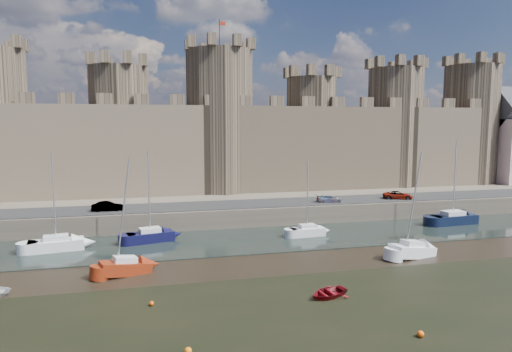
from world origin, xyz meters
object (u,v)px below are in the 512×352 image
object	(u,v)px
sailboat_2	(307,230)
sailboat_5	(412,250)
car_1	(107,207)
car_3	(398,195)
sailboat_1	(150,236)
sailboat_4	(125,266)
car_2	(329,199)
sailboat_0	(56,244)
sailboat_3	(453,218)

from	to	relation	value
sailboat_2	sailboat_5	bearing A→B (deg)	-57.81
car_1	car_3	bearing A→B (deg)	-89.96
sailboat_1	car_3	bearing A→B (deg)	-2.11
sailboat_1	sailboat_5	xyz separation A→B (m)	(26.11, -12.31, -0.05)
sailboat_2	sailboat_1	bearing A→B (deg)	171.89
sailboat_1	sailboat_4	distance (m)	11.27
car_2	sailboat_1	size ratio (longest dim) A/B	0.35
sailboat_0	sailboat_3	distance (m)	50.10
sailboat_0	sailboat_4	xyz separation A→B (m)	(7.54, -9.76, -0.04)
car_1	sailboat_2	bearing A→B (deg)	-110.25
sailboat_4	car_1	bearing A→B (deg)	79.46
sailboat_5	sailboat_1	bearing A→B (deg)	141.13
car_2	sailboat_2	size ratio (longest dim) A/B	0.41
car_3	sailboat_3	distance (m)	8.47
car_3	sailboat_1	bearing A→B (deg)	120.77
sailboat_4	car_3	bearing A→B (deg)	5.91
car_2	sailboat_1	bearing A→B (deg)	115.57
sailboat_1	sailboat_2	size ratio (longest dim) A/B	1.15
car_3	sailboat_4	size ratio (longest dim) A/B	0.41
car_3	sailboat_0	size ratio (longest dim) A/B	0.41
sailboat_0	sailboat_5	world-z (taller)	sailboat_5
car_2	sailboat_4	xyz separation A→B (m)	(-27.35, -17.82, -2.27)
sailboat_3	sailboat_0	bearing A→B (deg)	177.26
sailboat_5	sailboat_0	bearing A→B (deg)	149.31
sailboat_3	sailboat_4	size ratio (longest dim) A/B	1.07
car_2	sailboat_3	world-z (taller)	sailboat_3
car_1	sailboat_2	size ratio (longest dim) A/B	0.43
car_2	sailboat_1	xyz separation A→B (m)	(-25.01, -6.80, -2.22)
car_1	sailboat_5	distance (m)	36.99
car_2	car_3	world-z (taller)	car_3
car_3	sailboat_2	world-z (taller)	sailboat_2
car_2	sailboat_5	bearing A→B (deg)	-166.35
car_2	sailboat_2	xyz separation A→B (m)	(-6.42, -8.45, -2.28)
car_1	car_3	xyz separation A→B (m)	(41.16, -0.29, -0.05)
car_1	sailboat_0	xyz separation A→B (m)	(-4.72, -8.57, -2.33)
car_3	sailboat_3	xyz separation A→B (m)	(4.21, -7.00, -2.24)
sailboat_5	sailboat_2	bearing A→B (deg)	111.59
sailboat_1	sailboat_2	xyz separation A→B (m)	(18.59, -1.66, -0.06)
car_1	sailboat_4	xyz separation A→B (m)	(2.82, -18.33, -2.37)
car_2	sailboat_0	size ratio (longest dim) A/B	0.36
car_2	sailboat_3	distance (m)	16.78
sailboat_1	sailboat_0	bearing A→B (deg)	174.14
sailboat_2	sailboat_3	distance (m)	21.68
sailboat_4	sailboat_5	xyz separation A→B (m)	(28.45, -1.29, 0.00)
car_2	sailboat_5	distance (m)	19.27
car_1	sailboat_4	bearing A→B (deg)	-170.81
sailboat_0	sailboat_4	distance (m)	12.33
car_2	sailboat_4	world-z (taller)	sailboat_4
sailboat_2	sailboat_4	world-z (taller)	sailboat_4
sailboat_4	sailboat_5	bearing A→B (deg)	-21.89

